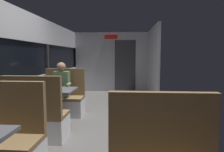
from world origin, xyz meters
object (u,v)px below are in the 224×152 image
bench_mid_window_facing_end (38,121)px  bench_near_window_facing_entry (2,147)px  seated_passenger (62,93)px  bench_mid_window_facing_entry (64,101)px  dining_table_mid_window (52,94)px

bench_mid_window_facing_end → bench_near_window_facing_entry: bearing=-90.0°
seated_passenger → bench_near_window_facing_entry: bearing=-90.0°
bench_mid_window_facing_end → bench_mid_window_facing_entry: 1.40m
bench_near_window_facing_entry → seated_passenger: seated_passenger is taller
seated_passenger → dining_table_mid_window: bearing=-90.0°
bench_mid_window_facing_end → dining_table_mid_window: bearing=90.0°
dining_table_mid_window → bench_mid_window_facing_entry: bearing=90.0°
bench_near_window_facing_entry → seated_passenger: bearing=90.0°
bench_mid_window_facing_end → seated_passenger: bearing=90.0°
bench_near_window_facing_entry → seated_passenger: size_ratio=0.87×
bench_near_window_facing_entry → bench_mid_window_facing_entry: 2.36m
bench_near_window_facing_entry → bench_mid_window_facing_entry: bearing=90.0°
bench_mid_window_facing_end → bench_mid_window_facing_entry: size_ratio=1.00×
bench_mid_window_facing_entry → seated_passenger: size_ratio=0.87×
dining_table_mid_window → bench_mid_window_facing_end: size_ratio=0.82×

